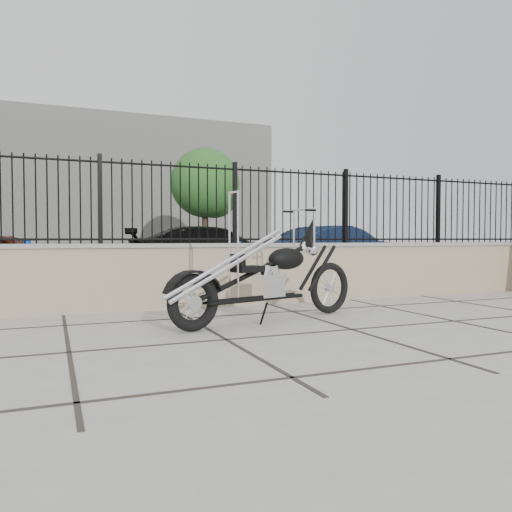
{
  "coord_description": "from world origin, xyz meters",
  "views": [
    {
      "loc": [
        -1.63,
        -4.77,
        1.03
      ],
      "look_at": [
        0.79,
        1.14,
        0.81
      ],
      "focal_mm": 35.0,
      "sensor_mm": 36.0,
      "label": 1
    }
  ],
  "objects_px": {
    "car_red": "(2,260)",
    "car_blue": "(337,251)",
    "chopper_motorcycle": "(265,257)",
    "car_black": "(215,252)"
  },
  "relations": [
    {
      "from": "car_red",
      "to": "car_blue",
      "type": "bearing_deg",
      "value": -73.36
    },
    {
      "from": "chopper_motorcycle",
      "to": "car_red",
      "type": "bearing_deg",
      "value": 105.11
    },
    {
      "from": "car_red",
      "to": "car_black",
      "type": "distance_m",
      "value": 5.14
    },
    {
      "from": "car_black",
      "to": "car_blue",
      "type": "height_order",
      "value": "car_blue"
    },
    {
      "from": "car_red",
      "to": "car_black",
      "type": "xyz_separation_m",
      "value": [
        4.96,
        1.36,
        0.09
      ]
    },
    {
      "from": "chopper_motorcycle",
      "to": "car_blue",
      "type": "xyz_separation_m",
      "value": [
        5.0,
        6.47,
        -0.12
      ]
    },
    {
      "from": "car_black",
      "to": "car_blue",
      "type": "xyz_separation_m",
      "value": [
        3.41,
        -0.6,
        0.01
      ]
    },
    {
      "from": "chopper_motorcycle",
      "to": "car_black",
      "type": "xyz_separation_m",
      "value": [
        1.59,
        7.07,
        -0.13
      ]
    },
    {
      "from": "chopper_motorcycle",
      "to": "car_blue",
      "type": "relative_size",
      "value": 0.64
    },
    {
      "from": "car_black",
      "to": "chopper_motorcycle",
      "type": "bearing_deg",
      "value": 175.51
    }
  ]
}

